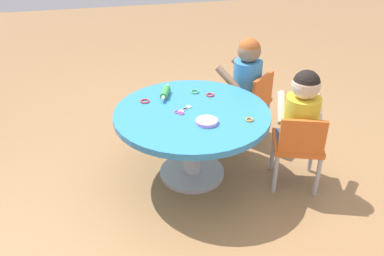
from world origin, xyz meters
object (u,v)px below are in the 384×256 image
(seated_child_left, at_px, (302,110))
(child_chair_right, at_px, (250,101))
(craft_scissors, at_px, (182,111))
(craft_table, at_px, (192,125))
(child_chair_left, at_px, (298,145))
(seated_child_right, at_px, (247,72))
(rolling_pin, at_px, (165,92))

(seated_child_left, distance_m, child_chair_right, 0.67)
(craft_scissors, bearing_deg, craft_table, -100.24)
(child_chair_left, height_order, seated_child_right, seated_child_right)
(seated_child_left, distance_m, rolling_pin, 0.90)
(child_chair_left, relative_size, seated_child_left, 1.05)
(child_chair_right, distance_m, rolling_pin, 0.71)
(craft_table, xyz_separation_m, craft_scissors, (0.01, 0.06, 0.10))
(craft_table, distance_m, rolling_pin, 0.32)
(child_chair_left, relative_size, rolling_pin, 2.38)
(child_chair_right, relative_size, craft_scissors, 3.97)
(rolling_pin, distance_m, craft_scissors, 0.26)
(child_chair_right, xyz_separation_m, seated_child_right, (0.03, 0.03, 0.23))
(child_chair_left, bearing_deg, craft_table, 67.59)
(child_chair_right, relative_size, seated_child_right, 1.05)
(child_chair_right, height_order, seated_child_right, seated_child_right)
(seated_child_left, xyz_separation_m, child_chair_right, (0.62, 0.09, -0.23))
(craft_scissors, bearing_deg, seated_child_right, -54.14)
(child_chair_right, bearing_deg, craft_table, 126.38)
(craft_table, height_order, seated_child_right, seated_child_right)
(child_chair_right, bearing_deg, seated_child_left, -171.39)
(craft_table, relative_size, craft_scissors, 7.32)
(child_chair_left, xyz_separation_m, rolling_pin, (0.52, 0.75, 0.21))
(craft_table, height_order, child_chair_right, child_chair_right)
(craft_table, bearing_deg, child_chair_right, -53.62)
(seated_child_right, bearing_deg, rolling_pin, 104.74)
(craft_table, height_order, seated_child_left, seated_child_left)
(seated_child_left, height_order, rolling_pin, seated_child_left)
(craft_table, bearing_deg, seated_child_left, -109.02)
(craft_table, relative_size, seated_child_right, 1.94)
(child_chair_left, bearing_deg, child_chair_right, 6.98)
(child_chair_left, height_order, child_chair_right, same)
(craft_table, distance_m, seated_child_right, 0.69)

